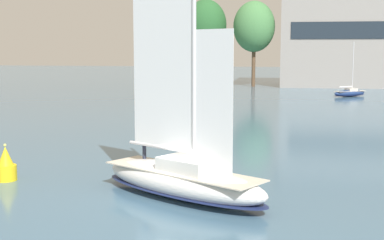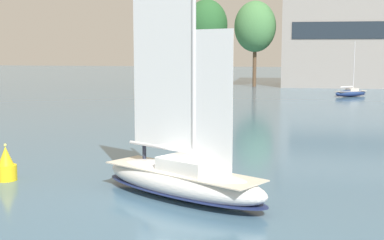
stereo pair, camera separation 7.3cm
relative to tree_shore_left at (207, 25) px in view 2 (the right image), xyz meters
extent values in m
plane|color=#42667F|center=(10.55, -82.52, -12.00)|extent=(400.00, 400.00, 0.00)
cube|color=gray|center=(33.23, 2.89, -2.29)|extent=(36.58, 17.08, 19.42)
cylinder|color=brown|center=(0.00, 0.00, -7.37)|extent=(0.74, 0.74, 9.25)
ellipsoid|color=#285B2D|center=(0.00, 0.00, 0.05)|extent=(8.33, 8.33, 10.18)
cylinder|color=brown|center=(9.80, -2.69, -7.55)|extent=(0.71, 0.71, 8.89)
ellipsoid|color=#477F47|center=(9.80, -2.69, -0.42)|extent=(8.00, 8.00, 9.78)
ellipsoid|color=silver|center=(10.55, -82.52, -11.16)|extent=(9.84, 7.47, 1.67)
ellipsoid|color=#19234C|center=(10.55, -82.52, -11.62)|extent=(9.94, 7.54, 0.20)
cube|color=beige|center=(10.55, -82.52, -10.67)|extent=(8.60, 6.48, 0.06)
cube|color=silver|center=(10.97, -82.77, -10.30)|extent=(3.36, 3.08, 0.69)
cylinder|color=silver|center=(11.22, -82.92, -4.49)|extent=(0.20, 0.20, 12.30)
cylinder|color=silver|center=(9.33, -81.77, -9.66)|extent=(3.87, 2.44, 0.17)
cube|color=white|center=(9.48, -81.87, -4.61)|extent=(3.50, 2.14, 10.09)
cube|color=white|center=(12.24, -83.54, -7.26)|extent=(1.86, 1.14, 6.77)
cylinder|color=#232838|center=(8.20, -80.70, -10.22)|extent=(0.27, 0.27, 0.85)
cylinder|color=#1E4CA5|center=(8.20, -80.70, -9.47)|extent=(0.47, 0.47, 0.65)
sphere|color=tan|center=(8.20, -80.70, -9.02)|extent=(0.24, 0.24, 0.24)
ellipsoid|color=#194C47|center=(-4.85, -31.83, -11.45)|extent=(3.20, 6.70, 1.10)
ellipsoid|color=#19234C|center=(-4.85, -31.83, -11.75)|extent=(3.23, 6.77, 0.13)
cube|color=#BCB7A8|center=(-4.85, -31.83, -11.12)|extent=(2.75, 5.88, 0.06)
cube|color=silver|center=(-4.92, -31.51, -10.86)|extent=(1.64, 2.05, 0.45)
cylinder|color=silver|center=(-4.96, -31.32, -7.05)|extent=(0.13, 0.13, 8.08)
cylinder|color=silver|center=(-4.64, -32.74, -10.44)|extent=(0.75, 2.86, 0.11)
cylinder|color=white|center=(-4.64, -32.74, -10.36)|extent=(0.75, 2.59, 0.18)
ellipsoid|color=navy|center=(25.65, -22.62, -11.48)|extent=(5.81, 5.03, 1.03)
ellipsoid|color=#19234C|center=(25.65, -22.62, -11.77)|extent=(5.87, 5.08, 0.12)
cube|color=beige|center=(25.65, -22.62, -11.17)|extent=(5.07, 4.37, 0.06)
cube|color=beige|center=(25.89, -22.43, -10.93)|extent=(2.06, 1.97, 0.42)
cylinder|color=silver|center=(26.03, -22.32, -7.37)|extent=(0.12, 0.12, 7.55)
cylinder|color=silver|center=(24.96, -23.15, -10.54)|extent=(2.21, 1.74, 0.10)
cylinder|color=white|center=(24.96, -23.15, -10.47)|extent=(2.03, 1.63, 0.16)
cylinder|color=yellow|center=(0.32, -80.77, -11.57)|extent=(1.15, 1.15, 0.86)
cone|color=yellow|center=(0.32, -80.77, -10.61)|extent=(0.86, 0.86, 1.05)
sphere|color=#F2F266|center=(0.32, -80.77, -10.01)|extent=(0.16, 0.16, 0.16)
camera|label=1|loc=(15.26, -107.59, -4.78)|focal=50.00mm
camera|label=2|loc=(15.34, -107.58, -4.78)|focal=50.00mm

